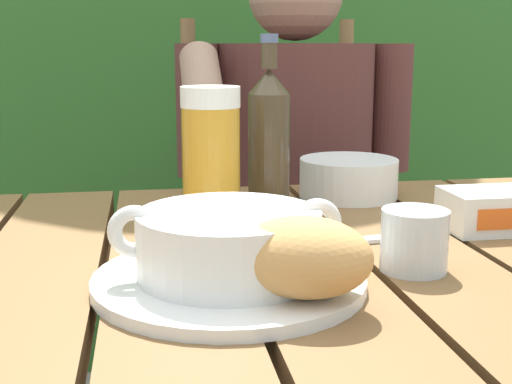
% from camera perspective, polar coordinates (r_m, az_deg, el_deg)
% --- Properties ---
extents(dining_table, '(1.24, 0.84, 0.76)m').
position_cam_1_polar(dining_table, '(0.75, 3.99, -13.63)').
color(dining_table, brown).
rests_on(dining_table, ground_plane).
extents(chair_near_diner, '(0.43, 0.42, 1.05)m').
position_cam_1_polar(chair_near_diner, '(1.62, 1.85, -5.36)').
color(chair_near_diner, brown).
rests_on(chair_near_diner, ground_plane).
extents(person_eating, '(0.48, 0.47, 1.20)m').
position_cam_1_polar(person_eating, '(1.38, 3.42, 0.57)').
color(person_eating, brown).
rests_on(person_eating, ground_plane).
extents(serving_plate, '(0.26, 0.26, 0.01)m').
position_cam_1_polar(serving_plate, '(0.65, -2.27, -7.46)').
color(serving_plate, white).
rests_on(serving_plate, dining_table).
extents(soup_bowl, '(0.23, 0.18, 0.07)m').
position_cam_1_polar(soup_bowl, '(0.64, -2.30, -4.20)').
color(soup_bowl, white).
rests_on(soup_bowl, serving_plate).
extents(bread_roll, '(0.15, 0.13, 0.07)m').
position_cam_1_polar(bread_roll, '(0.59, 4.06, -5.48)').
color(bread_roll, tan).
rests_on(bread_roll, serving_plate).
extents(beer_glass, '(0.08, 0.08, 0.18)m').
position_cam_1_polar(beer_glass, '(0.86, -3.81, 3.03)').
color(beer_glass, gold).
rests_on(beer_glass, dining_table).
extents(beer_bottle, '(0.06, 0.06, 0.24)m').
position_cam_1_polar(beer_bottle, '(0.93, 1.10, 4.59)').
color(beer_bottle, '#483924').
rests_on(beer_bottle, dining_table).
extents(water_glass_small, '(0.07, 0.07, 0.06)m').
position_cam_1_polar(water_glass_small, '(0.71, 13.21, -3.99)').
color(water_glass_small, silver).
rests_on(water_glass_small, dining_table).
extents(butter_tub, '(0.11, 0.09, 0.05)m').
position_cam_1_polar(butter_tub, '(0.89, 19.20, -1.47)').
color(butter_tub, white).
rests_on(butter_tub, dining_table).
extents(table_knife, '(0.16, 0.04, 0.01)m').
position_cam_1_polar(table_knife, '(0.78, 6.13, -4.31)').
color(table_knife, silver).
rests_on(table_knife, dining_table).
extents(diner_bowl, '(0.15, 0.15, 0.06)m').
position_cam_1_polar(diner_bowl, '(1.04, 7.80, 1.18)').
color(diner_bowl, white).
rests_on(diner_bowl, dining_table).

